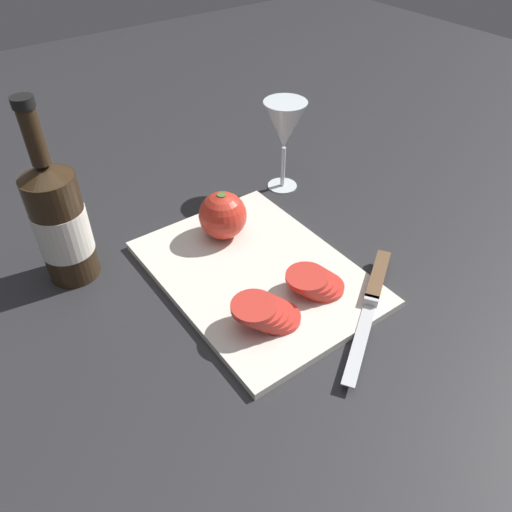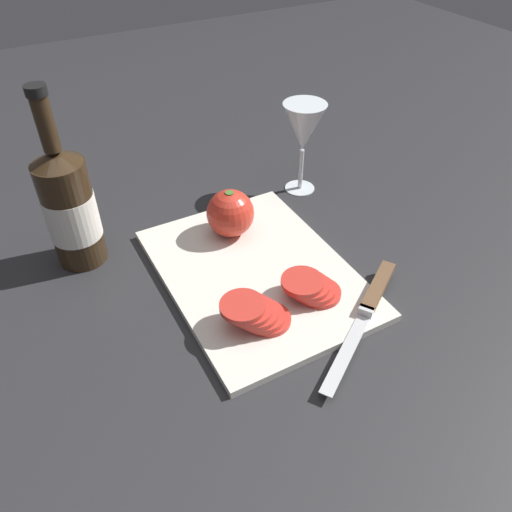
% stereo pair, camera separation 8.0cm
% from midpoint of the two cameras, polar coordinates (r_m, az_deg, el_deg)
% --- Properties ---
extents(ground_plane, '(3.00, 3.00, 0.00)m').
position_cam_midpoint_polar(ground_plane, '(0.77, -0.56, -5.91)').
color(ground_plane, '#28282B').
extents(cutting_board, '(0.39, 0.28, 0.01)m').
position_cam_midpoint_polar(cutting_board, '(0.82, -2.78, -2.05)').
color(cutting_board, silver).
rests_on(cutting_board, ground_plane).
extents(wine_bottle, '(0.08, 0.08, 0.30)m').
position_cam_midpoint_polar(wine_bottle, '(0.84, -24.05, 3.43)').
color(wine_bottle, '#332314').
rests_on(wine_bottle, ground_plane).
extents(wine_glass, '(0.08, 0.08, 0.18)m').
position_cam_midpoint_polar(wine_glass, '(0.98, 0.89, 14.40)').
color(wine_glass, silver).
rests_on(wine_glass, ground_plane).
extents(whole_tomato, '(0.08, 0.08, 0.08)m').
position_cam_midpoint_polar(whole_tomato, '(0.87, -6.45, 4.54)').
color(whole_tomato, red).
rests_on(whole_tomato, cutting_board).
extents(knife, '(0.17, 0.24, 0.01)m').
position_cam_midpoint_polar(knife, '(0.79, 10.69, -3.52)').
color(knife, silver).
rests_on(knife, cutting_board).
extents(tomato_slice_stack_near, '(0.08, 0.09, 0.03)m').
position_cam_midpoint_polar(tomato_slice_stack_near, '(0.77, 3.84, -3.13)').
color(tomato_slice_stack_near, red).
rests_on(tomato_slice_stack_near, cutting_board).
extents(tomato_slice_stack_far, '(0.08, 0.10, 0.04)m').
position_cam_midpoint_polar(tomato_slice_stack_far, '(0.72, -2.00, -6.59)').
color(tomato_slice_stack_far, red).
rests_on(tomato_slice_stack_far, cutting_board).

